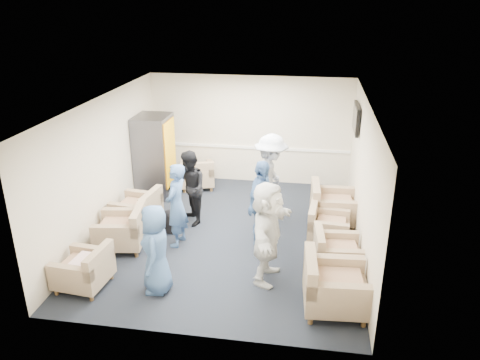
% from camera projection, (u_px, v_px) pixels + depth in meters
% --- Properties ---
extents(floor, '(6.00, 6.00, 0.00)m').
position_uv_depth(floor, '(229.00, 235.00, 9.39)').
color(floor, black).
rests_on(floor, ground).
extents(ceiling, '(6.00, 6.00, 0.00)m').
position_uv_depth(ceiling, '(228.00, 102.00, 8.38)').
color(ceiling, white).
rests_on(ceiling, back_wall).
extents(back_wall, '(5.00, 0.02, 2.70)m').
position_uv_depth(back_wall, '(250.00, 130.00, 11.64)').
color(back_wall, beige).
rests_on(back_wall, floor).
extents(front_wall, '(5.00, 0.02, 2.70)m').
position_uv_depth(front_wall, '(187.00, 253.00, 6.13)').
color(front_wall, beige).
rests_on(front_wall, floor).
extents(left_wall, '(0.02, 6.00, 2.70)m').
position_uv_depth(left_wall, '(104.00, 165.00, 9.25)').
color(left_wall, beige).
rests_on(left_wall, floor).
extents(right_wall, '(0.02, 6.00, 2.70)m').
position_uv_depth(right_wall, '(363.00, 180.00, 8.52)').
color(right_wall, beige).
rests_on(right_wall, floor).
extents(chair_rail, '(4.98, 0.04, 0.06)m').
position_uv_depth(chair_rail, '(250.00, 147.00, 11.78)').
color(chair_rail, white).
rests_on(chair_rail, back_wall).
extents(tv, '(0.10, 1.00, 0.58)m').
position_uv_depth(tv, '(356.00, 118.00, 9.92)').
color(tv, black).
rests_on(tv, right_wall).
extents(armchair_left_near, '(0.85, 0.85, 0.62)m').
position_uv_depth(armchair_left_near, '(86.00, 271.00, 7.62)').
color(armchair_left_near, '#967D61').
rests_on(armchair_left_near, floor).
extents(armchair_left_mid, '(0.99, 0.99, 0.70)m').
position_uv_depth(armchair_left_mid, '(124.00, 231.00, 8.82)').
color(armchair_left_mid, '#967D61').
rests_on(armchair_left_mid, floor).
extents(armchair_left_far, '(0.94, 0.94, 0.67)m').
position_uv_depth(armchair_left_far, '(139.00, 211.00, 9.67)').
color(armchair_left_far, '#967D61').
rests_on(armchair_left_far, floor).
extents(armchair_right_near, '(1.01, 1.01, 0.76)m').
position_uv_depth(armchair_right_near, '(331.00, 288.00, 7.07)').
color(armchair_right_near, '#967D61').
rests_on(armchair_right_near, floor).
extents(armchair_right_midnear, '(0.87, 0.87, 0.64)m').
position_uv_depth(armchair_right_midnear, '(334.00, 254.00, 8.10)').
color(armchair_right_midnear, '#967D61').
rests_on(armchair_right_midnear, floor).
extents(armchair_right_midfar, '(0.82, 0.82, 0.61)m').
position_uv_depth(armchair_right_midfar, '(326.00, 227.00, 9.05)').
color(armchair_right_midfar, '#967D61').
rests_on(armchair_right_midfar, floor).
extents(armchair_right_far, '(0.97, 0.97, 0.73)m').
position_uv_depth(armchair_right_far, '(330.00, 207.00, 9.76)').
color(armchair_right_far, '#967D61').
rests_on(armchair_right_far, floor).
extents(armchair_corner, '(1.00, 1.00, 0.64)m').
position_uv_depth(armchair_corner, '(197.00, 176.00, 11.56)').
color(armchair_corner, '#967D61').
rests_on(armchair_corner, floor).
extents(vending_machine, '(0.78, 0.91, 1.93)m').
position_uv_depth(vending_machine, '(155.00, 156.00, 10.97)').
color(vending_machine, '#4F4F57').
rests_on(vending_machine, floor).
extents(backpack, '(0.31, 0.25, 0.49)m').
position_uv_depth(backpack, '(169.00, 221.00, 9.43)').
color(backpack, black).
rests_on(backpack, floor).
extents(pillow, '(0.36, 0.45, 0.12)m').
position_uv_depth(pillow, '(84.00, 262.00, 7.57)').
color(pillow, silver).
rests_on(pillow, armchair_left_near).
extents(person_front_left, '(0.59, 0.80, 1.50)m').
position_uv_depth(person_front_left, '(156.00, 249.00, 7.40)').
color(person_front_left, '#3F6298').
rests_on(person_front_left, floor).
extents(person_mid_left, '(0.46, 0.64, 1.64)m').
position_uv_depth(person_mid_left, '(176.00, 205.00, 8.77)').
color(person_mid_left, '#3F6298').
rests_on(person_mid_left, floor).
extents(person_back_left, '(0.92, 0.97, 1.57)m').
position_uv_depth(person_back_left, '(190.00, 188.00, 9.60)').
color(person_back_left, black).
rests_on(person_back_left, floor).
extents(person_back_right, '(0.83, 1.29, 1.89)m').
position_uv_depth(person_back_right, '(271.00, 179.00, 9.67)').
color(person_back_right, silver).
rests_on(person_back_right, floor).
extents(person_mid_right, '(0.68, 1.06, 1.68)m').
position_uv_depth(person_mid_right, '(261.00, 203.00, 8.79)').
color(person_mid_right, '#3F6298').
rests_on(person_mid_right, floor).
extents(person_front_right, '(0.74, 1.69, 1.76)m').
position_uv_depth(person_front_right, '(267.00, 232.00, 7.64)').
color(person_front_right, silver).
rests_on(person_front_right, floor).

